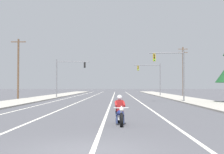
{
  "coord_description": "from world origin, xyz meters",
  "views": [
    {
      "loc": [
        0.98,
        -9.12,
        1.9
      ],
      "look_at": [
        0.45,
        22.84,
        2.83
      ],
      "focal_mm": 50.01,
      "sensor_mm": 36.0,
      "label": 1
    }
  ],
  "objects_px": {
    "traffic_signal_near_left": "(66,72)",
    "utility_pole_left_near": "(18,68)",
    "utility_pole_right_far": "(183,70)",
    "traffic_signal_near_right": "(174,68)",
    "traffic_signal_mid_right": "(153,74)",
    "motorcycle_with_rider": "(120,113)"
  },
  "relations": [
    {
      "from": "traffic_signal_near_right",
      "to": "motorcycle_with_rider",
      "type": "bearing_deg",
      "value": -106.93
    },
    {
      "from": "traffic_signal_mid_right",
      "to": "utility_pole_right_far",
      "type": "height_order",
      "value": "utility_pole_right_far"
    },
    {
      "from": "traffic_signal_mid_right",
      "to": "traffic_signal_near_left",
      "type": "bearing_deg",
      "value": -148.84
    },
    {
      "from": "motorcycle_with_rider",
      "to": "traffic_signal_near_right",
      "type": "height_order",
      "value": "traffic_signal_near_right"
    },
    {
      "from": "traffic_signal_mid_right",
      "to": "utility_pole_left_near",
      "type": "distance_m",
      "value": 25.77
    },
    {
      "from": "motorcycle_with_rider",
      "to": "utility_pole_left_near",
      "type": "xyz_separation_m",
      "value": [
        -14.12,
        28.37,
        3.9
      ]
    },
    {
      "from": "traffic_signal_near_right",
      "to": "traffic_signal_mid_right",
      "type": "height_order",
      "value": "same"
    },
    {
      "from": "motorcycle_with_rider",
      "to": "traffic_signal_near_right",
      "type": "relative_size",
      "value": 0.35
    },
    {
      "from": "traffic_signal_near_left",
      "to": "utility_pole_left_near",
      "type": "distance_m",
      "value": 8.57
    },
    {
      "from": "traffic_signal_near_left",
      "to": "motorcycle_with_rider",
      "type": "bearing_deg",
      "value": -76.49
    },
    {
      "from": "traffic_signal_near_left",
      "to": "utility_pole_right_far",
      "type": "relative_size",
      "value": 0.66
    },
    {
      "from": "traffic_signal_near_left",
      "to": "utility_pole_left_near",
      "type": "bearing_deg",
      "value": -132.54
    },
    {
      "from": "traffic_signal_near_right",
      "to": "utility_pole_left_near",
      "type": "bearing_deg",
      "value": 161.93
    },
    {
      "from": "utility_pole_right_far",
      "to": "traffic_signal_near_right",
      "type": "bearing_deg",
      "value": -104.51
    },
    {
      "from": "motorcycle_with_rider",
      "to": "traffic_signal_mid_right",
      "type": "xyz_separation_m",
      "value": [
        6.59,
        43.7,
        3.52
      ]
    },
    {
      "from": "traffic_signal_near_right",
      "to": "utility_pole_right_far",
      "type": "xyz_separation_m",
      "value": [
        5.94,
        22.94,
        0.97
      ]
    },
    {
      "from": "traffic_signal_mid_right",
      "to": "utility_pole_right_far",
      "type": "distance_m",
      "value": 6.06
    },
    {
      "from": "utility_pole_left_near",
      "to": "traffic_signal_near_left",
      "type": "bearing_deg",
      "value": 47.46
    },
    {
      "from": "traffic_signal_near_right",
      "to": "traffic_signal_mid_right",
      "type": "relative_size",
      "value": 1.0
    },
    {
      "from": "motorcycle_with_rider",
      "to": "traffic_signal_mid_right",
      "type": "height_order",
      "value": "traffic_signal_mid_right"
    },
    {
      "from": "utility_pole_left_near",
      "to": "utility_pole_right_far",
      "type": "relative_size",
      "value": 0.91
    },
    {
      "from": "traffic_signal_near_left",
      "to": "utility_pole_right_far",
      "type": "distance_m",
      "value": 23.08
    }
  ]
}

